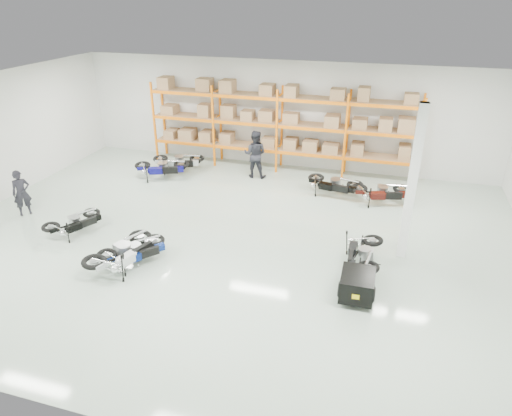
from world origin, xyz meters
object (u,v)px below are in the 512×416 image
(moto_silver_left, at_px, (124,248))
(person_left, at_px, (22,193))
(moto_back_b, at_px, (178,158))
(moto_back_c, at_px, (334,181))
(moto_touring_right, at_px, (363,249))
(trailer, at_px, (357,285))
(moto_black_far_left, at_px, (74,219))
(moto_back_a, at_px, (161,164))
(person_back, at_px, (255,154))
(moto_back_d, at_px, (382,189))
(moto_blue_centre, at_px, (134,248))

(moto_silver_left, distance_m, person_left, 5.48)
(moto_back_b, height_order, moto_back_c, moto_back_b)
(moto_back_c, bearing_deg, moto_touring_right, -152.20)
(moto_silver_left, bearing_deg, trailer, -159.61)
(moto_black_far_left, relative_size, moto_back_a, 0.86)
(moto_black_far_left, relative_size, moto_back_c, 0.89)
(moto_back_b, xyz_separation_m, moto_back_c, (6.72, -0.64, -0.01))
(person_left, xyz_separation_m, person_back, (6.65, 5.64, 0.19))
(moto_back_c, bearing_deg, trailer, -156.35)
(trailer, relative_size, moto_back_b, 0.92)
(moto_black_far_left, height_order, trailer, moto_black_far_left)
(moto_silver_left, relative_size, moto_back_a, 1.03)
(moto_touring_right, xyz_separation_m, moto_back_c, (-1.46, 4.75, 0.02))
(moto_silver_left, xyz_separation_m, moto_black_far_left, (-2.56, 1.28, -0.10))
(trailer, xyz_separation_m, moto_back_d, (0.32, 6.09, 0.14))
(moto_touring_right, relative_size, moto_back_b, 0.95)
(moto_blue_centre, height_order, person_back, person_back)
(moto_back_b, relative_size, person_left, 1.18)
(moto_silver_left, height_order, moto_back_b, moto_silver_left)
(moto_back_c, distance_m, moto_back_d, 1.80)
(moto_blue_centre, relative_size, trailer, 0.99)
(moto_blue_centre, relative_size, moto_back_c, 0.92)
(moto_back_d, distance_m, person_left, 12.61)
(moto_black_far_left, relative_size, moto_back_d, 0.89)
(moto_black_far_left, height_order, moto_back_d, moto_back_d)
(moto_black_far_left, bearing_deg, moto_touring_right, -148.85)
(trailer, height_order, person_back, person_back)
(trailer, bearing_deg, person_back, 122.52)
(moto_blue_centre, bearing_deg, person_back, -61.88)
(trailer, distance_m, moto_back_c, 6.51)
(person_left, bearing_deg, moto_blue_centre, -67.94)
(moto_black_far_left, bearing_deg, moto_back_a, -67.89)
(moto_blue_centre, distance_m, moto_silver_left, 0.29)
(moto_back_a, bearing_deg, moto_touring_right, -138.53)
(trailer, distance_m, moto_back_d, 6.10)
(moto_touring_right, xyz_separation_m, moto_back_b, (-8.19, 5.39, 0.03))
(moto_touring_right, bearing_deg, moto_back_a, 153.38)
(moto_touring_right, xyz_separation_m, trailer, (-0.00, -1.60, -0.12))
(moto_blue_centre, xyz_separation_m, moto_silver_left, (-0.19, -0.21, 0.08))
(moto_blue_centre, distance_m, trailer, 6.19)
(person_back, bearing_deg, moto_black_far_left, 54.88)
(trailer, bearing_deg, moto_back_a, 143.46)
(moto_back_a, xyz_separation_m, moto_back_b, (0.30, 0.93, -0.01))
(moto_silver_left, relative_size, person_left, 1.24)
(moto_silver_left, relative_size, moto_back_d, 1.07)
(trailer, xyz_separation_m, person_back, (-4.83, 7.28, 0.56))
(moto_touring_right, relative_size, person_left, 1.12)
(moto_black_far_left, relative_size, person_back, 0.83)
(moto_blue_centre, xyz_separation_m, moto_touring_right, (6.18, 1.71, 0.02))
(trailer, bearing_deg, moto_silver_left, -178.12)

